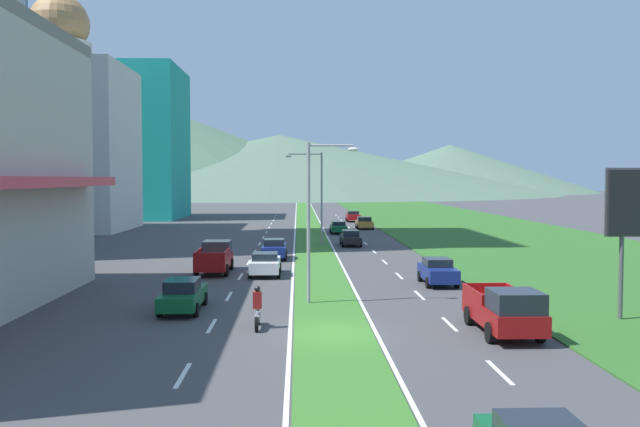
{
  "coord_description": "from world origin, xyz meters",
  "views": [
    {
      "loc": [
        -1.43,
        -26.94,
        6.28
      ],
      "look_at": [
        1.21,
        53.19,
        2.11
      ],
      "focal_mm": 38.02,
      "sensor_mm": 36.0,
      "label": 1
    }
  ],
  "objects_px": {
    "car_5": "(338,227)",
    "street_lamp_near": "(314,211)",
    "car_1": "(265,264)",
    "car_8": "(364,223)",
    "car_9": "(274,249)",
    "pickup_truck_1": "(505,311)",
    "street_lamp_mid": "(317,191)",
    "pickup_truck_0": "(215,258)",
    "car_6": "(353,216)",
    "car_2": "(438,271)",
    "motorcycle_rider": "(257,311)",
    "car_4": "(183,295)",
    "car_7": "(351,238)"
  },
  "relations": [
    {
      "from": "car_5",
      "to": "street_lamp_near",
      "type": "bearing_deg",
      "value": -5.04
    },
    {
      "from": "street_lamp_near",
      "to": "car_1",
      "type": "xyz_separation_m",
      "value": [
        -2.94,
        10.07,
        -3.9
      ]
    },
    {
      "from": "car_8",
      "to": "car_9",
      "type": "xyz_separation_m",
      "value": [
        -10.11,
        -31.17,
        0.04
      ]
    },
    {
      "from": "pickup_truck_1",
      "to": "street_lamp_mid",
      "type": "bearing_deg",
      "value": -169.76
    },
    {
      "from": "pickup_truck_0",
      "to": "car_8",
      "type": "bearing_deg",
      "value": -19.79
    },
    {
      "from": "car_6",
      "to": "car_1",
      "type": "bearing_deg",
      "value": -10.6
    },
    {
      "from": "car_5",
      "to": "pickup_truck_1",
      "type": "distance_m",
      "value": 50.3
    },
    {
      "from": "car_2",
      "to": "motorcycle_rider",
      "type": "xyz_separation_m",
      "value": [
        -9.96,
        -11.35,
        -0.05
      ]
    },
    {
      "from": "car_9",
      "to": "pickup_truck_1",
      "type": "relative_size",
      "value": 0.78
    },
    {
      "from": "car_5",
      "to": "car_6",
      "type": "relative_size",
      "value": 1.08
    },
    {
      "from": "car_4",
      "to": "car_6",
      "type": "relative_size",
      "value": 1.11
    },
    {
      "from": "street_lamp_near",
      "to": "car_2",
      "type": "bearing_deg",
      "value": 38.52
    },
    {
      "from": "car_9",
      "to": "car_6",
      "type": "bearing_deg",
      "value": -12.28
    },
    {
      "from": "car_1",
      "to": "car_6",
      "type": "height_order",
      "value": "car_6"
    },
    {
      "from": "street_lamp_near",
      "to": "car_4",
      "type": "relative_size",
      "value": 1.7
    },
    {
      "from": "street_lamp_mid",
      "to": "car_8",
      "type": "distance_m",
      "value": 22.47
    },
    {
      "from": "car_7",
      "to": "car_8",
      "type": "relative_size",
      "value": 1.12
    },
    {
      "from": "car_9",
      "to": "pickup_truck_0",
      "type": "relative_size",
      "value": 0.78
    },
    {
      "from": "street_lamp_mid",
      "to": "car_6",
      "type": "xyz_separation_m",
      "value": [
        6.22,
        35.18,
        -4.28
      ]
    },
    {
      "from": "car_7",
      "to": "car_9",
      "type": "bearing_deg",
      "value": -32.98
    },
    {
      "from": "car_5",
      "to": "car_7",
      "type": "xyz_separation_m",
      "value": [
        0.3,
        -13.86,
        0.02
      ]
    },
    {
      "from": "car_4",
      "to": "pickup_truck_1",
      "type": "xyz_separation_m",
      "value": [
        13.74,
        -5.39,
        0.21
      ]
    },
    {
      "from": "car_8",
      "to": "car_9",
      "type": "distance_m",
      "value": 32.77
    },
    {
      "from": "car_8",
      "to": "motorcycle_rider",
      "type": "height_order",
      "value": "motorcycle_rider"
    },
    {
      "from": "street_lamp_near",
      "to": "motorcycle_rider",
      "type": "height_order",
      "value": "street_lamp_near"
    },
    {
      "from": "car_8",
      "to": "car_9",
      "type": "relative_size",
      "value": 0.99
    },
    {
      "from": "car_2",
      "to": "car_7",
      "type": "xyz_separation_m",
      "value": [
        -3.33,
        23.41,
        -0.06
      ]
    },
    {
      "from": "street_lamp_near",
      "to": "pickup_truck_1",
      "type": "relative_size",
      "value": 1.49
    },
    {
      "from": "car_1",
      "to": "car_4",
      "type": "bearing_deg",
      "value": 164.05
    },
    {
      "from": "motorcycle_rider",
      "to": "car_8",
      "type": "bearing_deg",
      "value": -10.19
    },
    {
      "from": "car_5",
      "to": "car_7",
      "type": "relative_size",
      "value": 0.99
    },
    {
      "from": "car_7",
      "to": "car_9",
      "type": "distance_m",
      "value": 12.43
    },
    {
      "from": "street_lamp_near",
      "to": "pickup_truck_0",
      "type": "distance_m",
      "value": 13.77
    },
    {
      "from": "street_lamp_mid",
      "to": "car_1",
      "type": "distance_m",
      "value": 19.79
    },
    {
      "from": "car_1",
      "to": "car_8",
      "type": "distance_m",
      "value": 41.32
    },
    {
      "from": "car_5",
      "to": "motorcycle_rider",
      "type": "height_order",
      "value": "motorcycle_rider"
    },
    {
      "from": "street_lamp_mid",
      "to": "car_7",
      "type": "xyz_separation_m",
      "value": [
        3.13,
        0.34,
        -4.33
      ]
    },
    {
      "from": "pickup_truck_0",
      "to": "pickup_truck_1",
      "type": "bearing_deg",
      "value": -143.36
    },
    {
      "from": "pickup_truck_0",
      "to": "car_1",
      "type": "bearing_deg",
      "value": -114.57
    },
    {
      "from": "car_8",
      "to": "car_1",
      "type": "bearing_deg",
      "value": -14.56
    },
    {
      "from": "car_1",
      "to": "car_2",
      "type": "height_order",
      "value": "car_2"
    },
    {
      "from": "street_lamp_mid",
      "to": "motorcycle_rider",
      "type": "xyz_separation_m",
      "value": [
        -3.5,
        -34.42,
        -4.32
      ]
    },
    {
      "from": "car_5",
      "to": "pickup_truck_1",
      "type": "relative_size",
      "value": 0.85
    },
    {
      "from": "car_2",
      "to": "car_9",
      "type": "xyz_separation_m",
      "value": [
        -10.1,
        12.98,
        0.01
      ]
    },
    {
      "from": "street_lamp_near",
      "to": "car_8",
      "type": "xyz_separation_m",
      "value": [
        7.45,
        50.06,
        -3.91
      ]
    },
    {
      "from": "car_1",
      "to": "car_2",
      "type": "bearing_deg",
      "value": -111.78
    },
    {
      "from": "car_7",
      "to": "street_lamp_near",
      "type": "bearing_deg",
      "value": -7.97
    },
    {
      "from": "car_5",
      "to": "car_1",
      "type": "bearing_deg",
      "value": -11.51
    },
    {
      "from": "street_lamp_near",
      "to": "pickup_truck_0",
      "type": "height_order",
      "value": "street_lamp_near"
    },
    {
      "from": "car_6",
      "to": "pickup_truck_1",
      "type": "relative_size",
      "value": 0.79
    }
  ]
}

